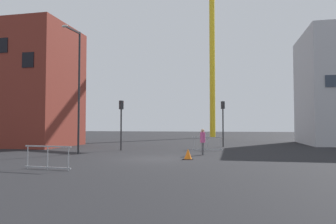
# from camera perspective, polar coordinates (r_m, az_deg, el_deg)

# --- Properties ---
(ground) EXTENTS (160.00, 160.00, 0.00)m
(ground) POSITION_cam_1_polar(r_m,az_deg,el_deg) (18.58, -2.62, -8.66)
(ground) COLOR black
(brick_building) EXTENTS (8.46, 7.29, 11.52)m
(brick_building) POSITION_cam_1_polar(r_m,az_deg,el_deg) (32.91, -24.42, 4.30)
(brick_building) COLOR maroon
(brick_building) RESTS_ON ground
(construction_crane) EXTENTS (16.27, 6.59, 25.91)m
(construction_crane) POSITION_cam_1_polar(r_m,az_deg,el_deg) (52.87, 8.51, 13.83)
(construction_crane) COLOR yellow
(construction_crane) RESTS_ON ground
(streetlamp_tall) EXTENTS (0.44, 1.92, 8.57)m
(streetlamp_tall) POSITION_cam_1_polar(r_m,az_deg,el_deg) (22.31, -16.46, 5.33)
(streetlamp_tall) COLOR #232326
(streetlamp_tall) RESTS_ON ground
(traffic_light_corner) EXTENTS (0.36, 0.38, 3.99)m
(traffic_light_corner) POSITION_cam_1_polar(r_m,az_deg,el_deg) (25.01, -8.66, -0.90)
(traffic_light_corner) COLOR #2D2D30
(traffic_light_corner) RESTS_ON ground
(traffic_light_near) EXTENTS (0.36, 0.38, 4.23)m
(traffic_light_near) POSITION_cam_1_polar(r_m,az_deg,el_deg) (28.98, 10.14, -0.81)
(traffic_light_near) COLOR #2D2D30
(traffic_light_near) RESTS_ON ground
(pedestrian_walking) EXTENTS (0.34, 0.34, 1.76)m
(pedestrian_walking) POSITION_cam_1_polar(r_m,az_deg,el_deg) (20.97, 6.46, -5.13)
(pedestrian_walking) COLOR #4C4C51
(pedestrian_walking) RESTS_ON ground
(safety_barrier_rear) EXTENTS (2.32, 0.21, 1.08)m
(safety_barrier_rear) POSITION_cam_1_polar(r_m,az_deg,el_deg) (24.43, 7.31, -5.84)
(safety_barrier_rear) COLOR #9EA0A5
(safety_barrier_rear) RESTS_ON ground
(safety_barrier_left_run) EXTENTS (2.42, 0.27, 1.08)m
(safety_barrier_left_run) POSITION_cam_1_polar(r_m,az_deg,el_deg) (15.06, -21.42, -7.79)
(safety_barrier_left_run) COLOR #9EA0A5
(safety_barrier_left_run) RESTS_ON ground
(traffic_cone_on_verge) EXTENTS (0.61, 0.61, 0.62)m
(traffic_cone_on_verge) POSITION_cam_1_polar(r_m,az_deg,el_deg) (18.28, 3.73, -7.85)
(traffic_cone_on_verge) COLOR black
(traffic_cone_on_verge) RESTS_ON ground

